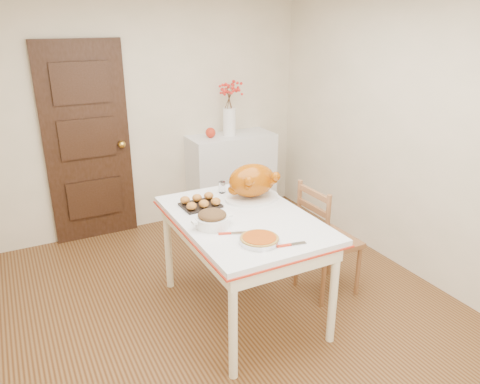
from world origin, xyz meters
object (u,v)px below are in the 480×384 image
sideboard (232,176)px  kitchen_table (243,265)px  chair_oak (329,238)px  pumpkin_pie (259,239)px  turkey_platter (252,182)px

sideboard → kitchen_table: (-0.79, -1.78, -0.07)m
sideboard → chair_oak: chair_oak is taller
kitchen_table → pumpkin_pie: (-0.10, -0.43, 0.45)m
sideboard → turkey_platter: bearing=-110.5°
kitchen_table → chair_oak: size_ratio=1.42×
kitchen_table → turkey_platter: (0.23, 0.28, 0.57)m
sideboard → kitchen_table: sideboard is taller
turkey_platter → pumpkin_pie: size_ratio=1.72×
chair_oak → pumpkin_pie: chair_oak is taller
sideboard → chair_oak: (0.00, -1.84, 0.00)m
sideboard → chair_oak: size_ratio=1.00×
turkey_platter → pumpkin_pie: bearing=-132.8°
pumpkin_pie → sideboard: bearing=68.0°
chair_oak → pumpkin_pie: size_ratio=3.70×
turkey_platter → pumpkin_pie: 0.80m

